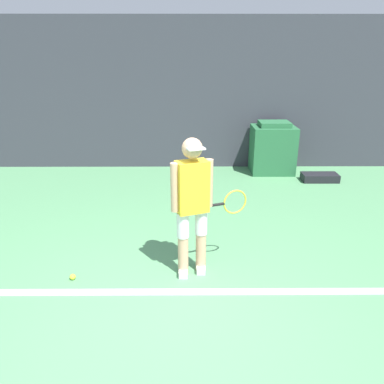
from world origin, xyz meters
TOP-DOWN VIEW (x-y plane):
  - ground_plane at (0.00, 0.00)m, footprint 24.00×24.00m
  - back_wall at (0.00, 5.27)m, footprint 24.00×0.10m
  - court_baseline at (0.00, 0.52)m, footprint 21.60×0.10m
  - tennis_player at (0.26, 0.93)m, footprint 0.87×0.43m
  - tennis_ball at (-1.11, 0.77)m, footprint 0.07×0.07m
  - covered_chair at (1.96, 4.82)m, footprint 0.89×0.70m
  - equipment_bag at (2.82, 4.20)m, footprint 0.70×0.34m

SIDE VIEW (x-z plane):
  - ground_plane at x=0.00m, z-range 0.00..0.00m
  - court_baseline at x=0.00m, z-range 0.00..0.01m
  - tennis_ball at x=-1.11m, z-range 0.00..0.07m
  - equipment_bag at x=2.82m, z-range 0.00..0.15m
  - covered_chair at x=1.96m, z-range -0.02..1.06m
  - tennis_player at x=0.26m, z-range 0.09..1.69m
  - back_wall at x=0.00m, z-range 0.00..3.12m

